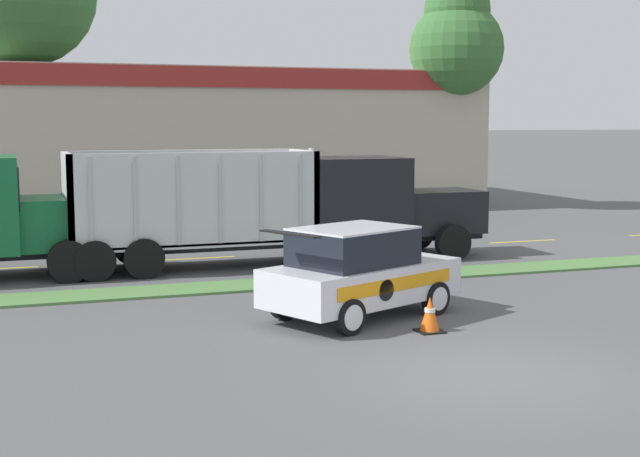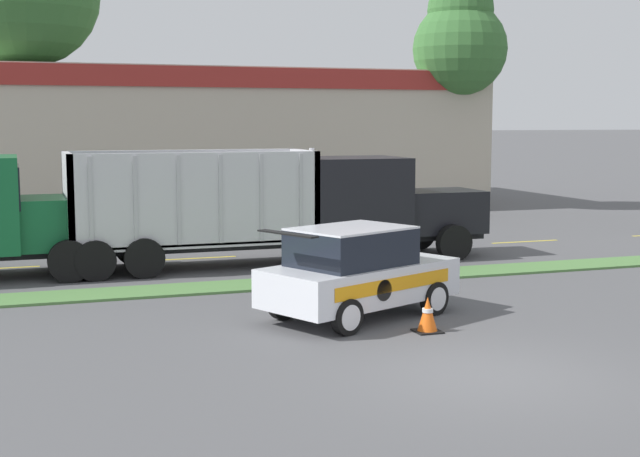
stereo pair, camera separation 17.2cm
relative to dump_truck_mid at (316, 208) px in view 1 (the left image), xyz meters
The scene contains 10 objects.
ground_plane 11.57m from the dump_truck_mid, 95.61° to the right, with size 600.00×600.00×0.00m, color #515154.
grass_verge 3.61m from the dump_truck_mid, 109.85° to the right, with size 120.00×1.38×0.06m, color #517F42.
centre_line_4 3.82m from the dump_truck_mid, 153.15° to the left, with size 2.40×0.14×0.01m, color yellow.
centre_line_5 3.14m from the dump_truck_mid, 35.12° to the left, with size 2.40×0.14×0.01m, color yellow.
centre_line_6 7.96m from the dump_truck_mid, 11.72° to the left, with size 2.40×0.14×0.01m, color yellow.
dump_truck_mid is the anchor object (origin of this frame).
rally_car 7.24m from the dump_truck_mid, 102.49° to the right, with size 4.43×3.35×1.86m.
traffic_cone 8.70m from the dump_truck_mid, 95.09° to the right, with size 0.48×0.48×0.66m.
store_building_backdrop 18.65m from the dump_truck_mid, 110.93° to the left, with size 37.26×12.10×6.03m.
tree_behind_left 16.86m from the dump_truck_mid, 48.16° to the left, with size 4.08×4.08×10.04m.
Camera 1 is at (-6.96, -11.74, 3.90)m, focal length 50.00 mm.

